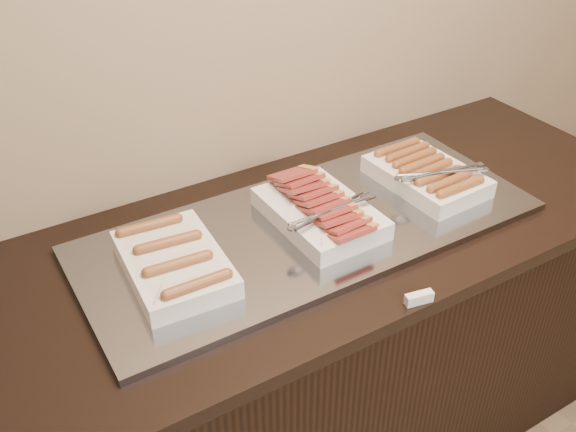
# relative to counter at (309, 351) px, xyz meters

# --- Properties ---
(counter) EXTENTS (2.06, 0.76, 0.90)m
(counter) POSITION_rel_counter_xyz_m (0.00, 0.00, 0.00)
(counter) COLOR black
(counter) RESTS_ON ground
(warming_tray) EXTENTS (1.20, 0.50, 0.02)m
(warming_tray) POSITION_rel_counter_xyz_m (-0.01, 0.00, 0.46)
(warming_tray) COLOR gray
(warming_tray) RESTS_ON counter
(dish_left) EXTENTS (0.23, 0.33, 0.07)m
(dish_left) POSITION_rel_counter_xyz_m (-0.38, 0.00, 0.50)
(dish_left) COLOR silver
(dish_left) RESTS_ON warming_tray
(dish_center) EXTENTS (0.27, 0.35, 0.10)m
(dish_center) POSITION_rel_counter_xyz_m (0.02, -0.00, 0.50)
(dish_center) COLOR silver
(dish_center) RESTS_ON warming_tray
(dish_right) EXTENTS (0.27, 0.33, 0.08)m
(dish_right) POSITION_rel_counter_xyz_m (0.38, -0.00, 0.50)
(dish_right) COLOR silver
(dish_right) RESTS_ON warming_tray
(label_holder) EXTENTS (0.07, 0.03, 0.03)m
(label_holder) POSITION_rel_counter_xyz_m (0.05, -0.36, 0.46)
(label_holder) COLOR silver
(label_holder) RESTS_ON counter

